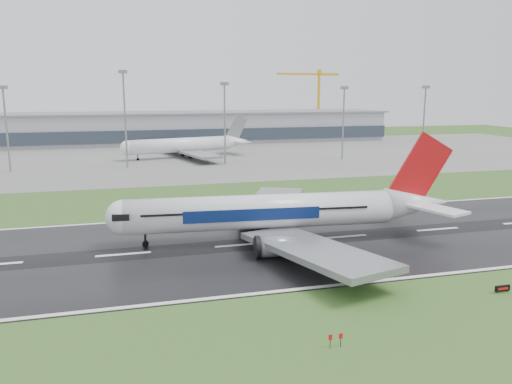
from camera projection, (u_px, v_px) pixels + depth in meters
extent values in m
plane|color=#2E541E|center=(240.00, 245.00, 89.42)|extent=(520.00, 520.00, 0.00)
cube|color=black|center=(240.00, 245.00, 89.41)|extent=(400.00, 45.00, 0.10)
cube|color=slate|center=(171.00, 157.00, 207.79)|extent=(400.00, 130.00, 0.08)
cube|color=#9799A2|center=(159.00, 128.00, 263.14)|extent=(240.00, 36.00, 15.00)
cylinder|color=gray|center=(7.00, 131.00, 167.29)|extent=(0.64, 0.64, 27.32)
cylinder|color=gray|center=(125.00, 121.00, 176.43)|extent=(0.64, 0.64, 32.60)
cylinder|color=gray|center=(225.00, 125.00, 185.78)|extent=(0.64, 0.64, 28.65)
cylinder|color=gray|center=(343.00, 125.00, 197.87)|extent=(0.64, 0.64, 27.27)
cylinder|color=gray|center=(424.00, 123.00, 206.86)|extent=(0.64, 0.64, 27.59)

